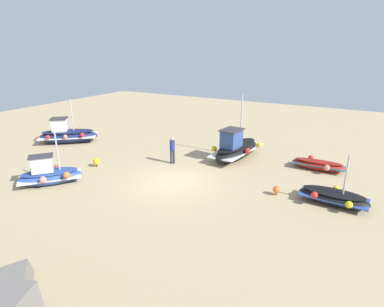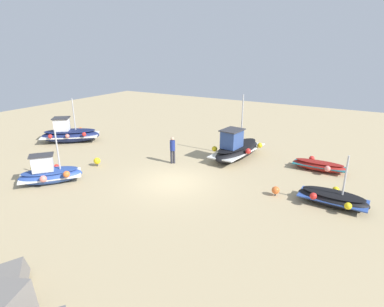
{
  "view_description": "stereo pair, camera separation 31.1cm",
  "coord_description": "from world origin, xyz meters",
  "px_view_note": "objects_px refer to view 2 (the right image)",
  "views": [
    {
      "loc": [
        -8.29,
        12.87,
        6.81
      ],
      "look_at": [
        0.19,
        -2.3,
        0.9
      ],
      "focal_mm": 29.07,
      "sensor_mm": 36.0,
      "label": 1
    },
    {
      "loc": [
        -8.56,
        12.71,
        6.81
      ],
      "look_at": [
        0.19,
        -2.3,
        0.9
      ],
      "focal_mm": 29.07,
      "sensor_mm": 36.0,
      "label": 2
    }
  ],
  "objects_px": {
    "fishing_boat_1": "(319,166)",
    "fishing_boat_4": "(49,174)",
    "fishing_boat_3": "(333,198)",
    "person_walking": "(173,148)",
    "fishing_boat_2": "(70,134)",
    "mooring_buoy_1": "(276,190)",
    "fishing_boat_0": "(237,149)",
    "mooring_buoy_0": "(97,161)"
  },
  "relations": [
    {
      "from": "fishing_boat_3",
      "to": "fishing_boat_2",
      "type": "bearing_deg",
      "value": 0.09
    },
    {
      "from": "fishing_boat_1",
      "to": "fishing_boat_3",
      "type": "xyz_separation_m",
      "value": [
        -1.25,
        4.2,
        0.04
      ]
    },
    {
      "from": "fishing_boat_2",
      "to": "fishing_boat_3",
      "type": "distance_m",
      "value": 18.71
    },
    {
      "from": "fishing_boat_3",
      "to": "person_walking",
      "type": "height_order",
      "value": "fishing_boat_3"
    },
    {
      "from": "fishing_boat_1",
      "to": "person_walking",
      "type": "xyz_separation_m",
      "value": [
        8.05,
        3.3,
        0.67
      ]
    },
    {
      "from": "mooring_buoy_0",
      "to": "fishing_boat_3",
      "type": "bearing_deg",
      "value": -171.98
    },
    {
      "from": "fishing_boat_2",
      "to": "mooring_buoy_0",
      "type": "relative_size",
      "value": 8.09
    },
    {
      "from": "fishing_boat_0",
      "to": "fishing_boat_3",
      "type": "bearing_deg",
      "value": 65.88
    },
    {
      "from": "fishing_boat_1",
      "to": "fishing_boat_4",
      "type": "distance_m",
      "value": 15.08
    },
    {
      "from": "fishing_boat_1",
      "to": "mooring_buoy_0",
      "type": "height_order",
      "value": "fishing_boat_1"
    },
    {
      "from": "fishing_boat_1",
      "to": "fishing_boat_2",
      "type": "xyz_separation_m",
      "value": [
        17.44,
        3.34,
        0.3
      ]
    },
    {
      "from": "fishing_boat_2",
      "to": "fishing_boat_3",
      "type": "height_order",
      "value": "fishing_boat_2"
    },
    {
      "from": "mooring_buoy_0",
      "to": "fishing_boat_0",
      "type": "bearing_deg",
      "value": -140.1
    },
    {
      "from": "fishing_boat_4",
      "to": "person_walking",
      "type": "xyz_separation_m",
      "value": [
        -4.0,
        -5.75,
        0.45
      ]
    },
    {
      "from": "fishing_boat_3",
      "to": "fishing_boat_4",
      "type": "distance_m",
      "value": 14.16
    },
    {
      "from": "fishing_boat_3",
      "to": "mooring_buoy_1",
      "type": "xyz_separation_m",
      "value": [
        2.5,
        0.35,
        -0.06
      ]
    },
    {
      "from": "mooring_buoy_0",
      "to": "person_walking",
      "type": "bearing_deg",
      "value": -143.53
    },
    {
      "from": "fishing_boat_3",
      "to": "person_walking",
      "type": "bearing_deg",
      "value": -2.77
    },
    {
      "from": "person_walking",
      "to": "mooring_buoy_0",
      "type": "bearing_deg",
      "value": -98.62
    },
    {
      "from": "mooring_buoy_0",
      "to": "mooring_buoy_1",
      "type": "relative_size",
      "value": 1.12
    },
    {
      "from": "fishing_boat_0",
      "to": "mooring_buoy_1",
      "type": "height_order",
      "value": "fishing_boat_0"
    },
    {
      "from": "fishing_boat_1",
      "to": "mooring_buoy_1",
      "type": "xyz_separation_m",
      "value": [
        1.26,
        4.55,
        -0.02
      ]
    },
    {
      "from": "fishing_boat_3",
      "to": "mooring_buoy_1",
      "type": "relative_size",
      "value": 6.43
    },
    {
      "from": "fishing_boat_1",
      "to": "mooring_buoy_1",
      "type": "relative_size",
      "value": 6.28
    },
    {
      "from": "fishing_boat_2",
      "to": "mooring_buoy_0",
      "type": "distance_m",
      "value": 6.31
    },
    {
      "from": "fishing_boat_4",
      "to": "mooring_buoy_0",
      "type": "height_order",
      "value": "fishing_boat_4"
    },
    {
      "from": "fishing_boat_1",
      "to": "fishing_boat_4",
      "type": "xyz_separation_m",
      "value": [
        12.06,
        9.05,
        0.22
      ]
    },
    {
      "from": "fishing_boat_2",
      "to": "mooring_buoy_1",
      "type": "distance_m",
      "value": 16.23
    },
    {
      "from": "fishing_boat_0",
      "to": "mooring_buoy_0",
      "type": "bearing_deg",
      "value": -42.96
    },
    {
      "from": "fishing_boat_4",
      "to": "mooring_buoy_1",
      "type": "height_order",
      "value": "fishing_boat_4"
    },
    {
      "from": "mooring_buoy_1",
      "to": "fishing_boat_3",
      "type": "bearing_deg",
      "value": -172.01
    },
    {
      "from": "fishing_boat_0",
      "to": "fishing_boat_1",
      "type": "bearing_deg",
      "value": 101.71
    },
    {
      "from": "mooring_buoy_0",
      "to": "fishing_boat_2",
      "type": "bearing_deg",
      "value": -25.28
    },
    {
      "from": "fishing_boat_0",
      "to": "mooring_buoy_0",
      "type": "xyz_separation_m",
      "value": [
        6.73,
        5.63,
        -0.31
      ]
    },
    {
      "from": "fishing_boat_0",
      "to": "fishing_boat_2",
      "type": "bearing_deg",
      "value": -69.58
    },
    {
      "from": "fishing_boat_3",
      "to": "mooring_buoy_1",
      "type": "height_order",
      "value": "fishing_boat_3"
    },
    {
      "from": "fishing_boat_4",
      "to": "fishing_boat_2",
      "type": "bearing_deg",
      "value": -96.73
    },
    {
      "from": "fishing_boat_0",
      "to": "mooring_buoy_1",
      "type": "bearing_deg",
      "value": 49.26
    },
    {
      "from": "fishing_boat_2",
      "to": "mooring_buoy_1",
      "type": "bearing_deg",
      "value": 136.64
    },
    {
      "from": "fishing_boat_2",
      "to": "mooring_buoy_0",
      "type": "height_order",
      "value": "fishing_boat_2"
    },
    {
      "from": "fishing_boat_0",
      "to": "mooring_buoy_1",
      "type": "distance_m",
      "value": 5.6
    },
    {
      "from": "person_walking",
      "to": "mooring_buoy_1",
      "type": "xyz_separation_m",
      "value": [
        -6.79,
        1.25,
        -0.69
      ]
    }
  ]
}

